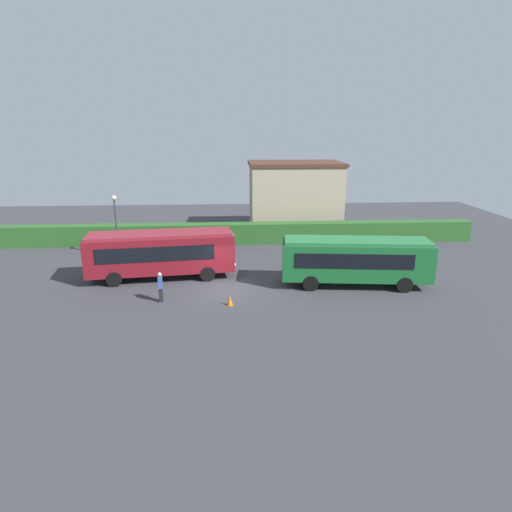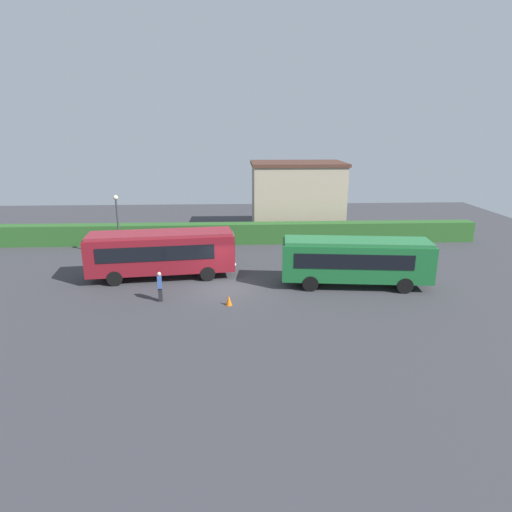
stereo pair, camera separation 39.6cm
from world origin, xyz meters
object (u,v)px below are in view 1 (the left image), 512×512
at_px(person_center, 160,286).
at_px(lamppost, 116,219).
at_px(bus_green, 356,259).
at_px(person_left, 145,257).
at_px(traffic_cone, 230,300).
at_px(bus_maroon, 161,252).

relative_size(person_center, lamppost, 0.37).
distance_m(bus_green, lamppost, 18.36).
xyz_separation_m(person_left, traffic_cone, (6.03, -6.93, -0.66)).
bearing_deg(lamppost, bus_maroon, -51.10).
distance_m(bus_maroon, lamppost, 6.68).
relative_size(bus_maroon, person_center, 5.52).
distance_m(person_left, lamppost, 4.72).
relative_size(bus_maroon, traffic_cone, 16.62).
bearing_deg(bus_green, lamppost, 162.71).
xyz_separation_m(bus_maroon, person_left, (-1.46, 1.86, -0.88)).
distance_m(person_center, lamppost, 10.66).
height_order(bus_maroon, person_left, bus_maroon).
height_order(bus_maroon, lamppost, lamppost).
relative_size(traffic_cone, lamppost, 0.12).
bearing_deg(bus_maroon, person_left, 121.48).
distance_m(bus_maroon, traffic_cone, 6.99).
bearing_deg(lamppost, person_left, -50.60).
bearing_deg(lamppost, bus_green, -23.63).
bearing_deg(bus_green, bus_maroon, 176.32).
bearing_deg(traffic_cone, bus_maroon, 132.05).
bearing_deg(person_left, lamppost, -93.47).
bearing_deg(bus_green, person_left, 170.14).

